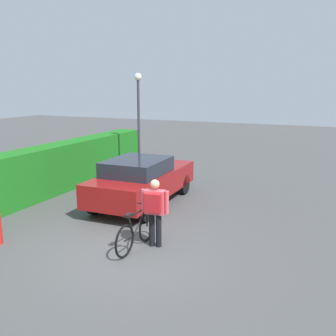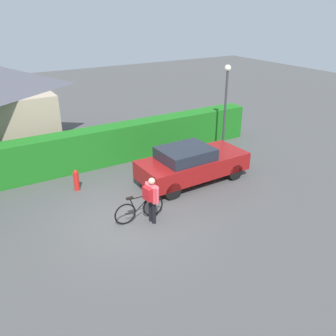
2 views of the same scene
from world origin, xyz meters
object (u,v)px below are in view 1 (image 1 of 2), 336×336
parked_car_near (142,180)px  bicycle (136,232)px  person_rider (155,207)px  street_lamp (139,111)px

parked_car_near → bicycle: 3.36m
bicycle → person_rider: (0.26, -0.33, 0.54)m
person_rider → street_lamp: size_ratio=0.39×
parked_car_near → bicycle: size_ratio=2.56×
parked_car_near → bicycle: bearing=-154.2°
parked_car_near → street_lamp: bearing=29.6°
bicycle → person_rider: size_ratio=1.09×
street_lamp → person_rider: bearing=-148.7°
bicycle → parked_car_near: bearing=25.8°
parked_car_near → person_rider: size_ratio=2.79×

